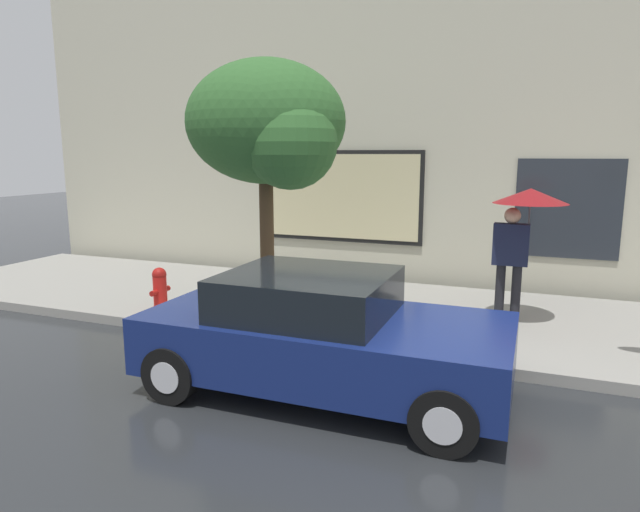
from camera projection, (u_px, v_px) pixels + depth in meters
name	position (u px, v px, depth m)	size (l,w,h in m)	color
ground_plane	(396.00, 399.00, 6.17)	(60.00, 60.00, 0.00)	#282B2D
sidewalk	(440.00, 319.00, 8.91)	(20.00, 4.00, 0.15)	gray
building_facade	(468.00, 111.00, 10.58)	(20.00, 0.67, 7.00)	beige
parked_car	(322.00, 334.00, 6.25)	(4.05, 1.95, 1.38)	navy
fire_hydrant	(160.00, 290.00, 9.03)	(0.30, 0.44, 0.72)	red
pedestrian_with_umbrella	(524.00, 215.00, 8.17)	(1.08, 1.08, 2.04)	black
street_tree	(270.00, 127.00, 8.18)	(2.45, 2.08, 3.92)	#4C3823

